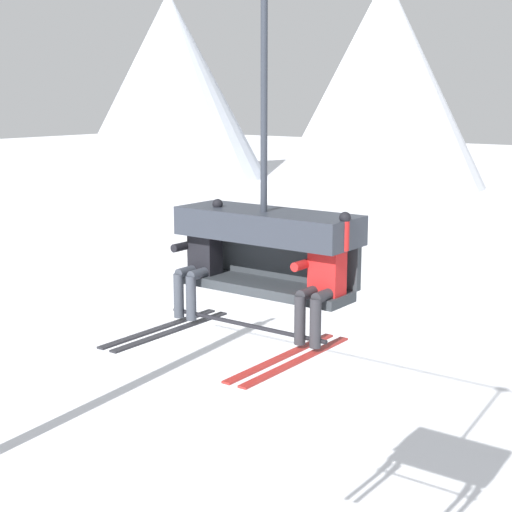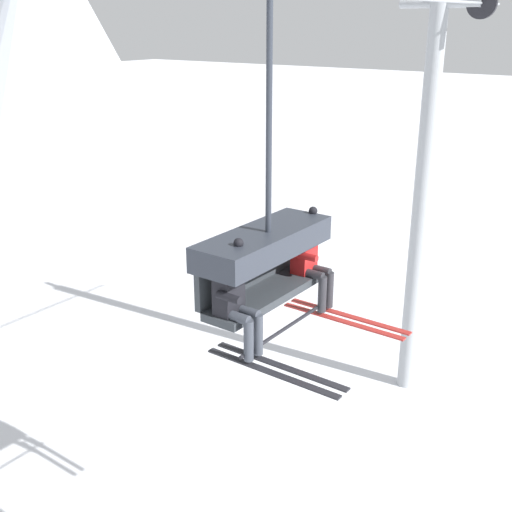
{
  "view_description": "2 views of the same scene",
  "coord_description": "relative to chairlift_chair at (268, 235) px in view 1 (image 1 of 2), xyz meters",
  "views": [
    {
      "loc": [
        5.11,
        -7.23,
        6.86
      ],
      "look_at": [
        0.22,
        -0.64,
        5.16
      ],
      "focal_mm": 55.0,
      "sensor_mm": 36.0,
      "label": 1
    },
    {
      "loc": [
        -5.41,
        -4.9,
        8.01
      ],
      "look_at": [
        0.33,
        -0.7,
        5.39
      ],
      "focal_mm": 45.0,
      "sensor_mm": 36.0,
      "label": 2
    }
  ],
  "objects": [
    {
      "name": "mountain_peak_central",
      "position": [
        -23.47,
        47.37,
        2.31
      ],
      "size": [
        15.74,
        15.74,
        15.47
      ],
      "color": "white",
      "rests_on": "ground_plane"
    },
    {
      "name": "skier_black",
      "position": [
        -0.78,
        -0.21,
        -0.31
      ],
      "size": [
        0.48,
        1.7,
        1.34
      ],
      "color": "black"
    },
    {
      "name": "skier_red",
      "position": [
        0.79,
        -0.21,
        -0.31
      ],
      "size": [
        0.48,
        1.7,
        1.34
      ],
      "color": "red"
    },
    {
      "name": "mountain_peak_west",
      "position": [
        -40.74,
        42.69,
        2.09
      ],
      "size": [
        16.03,
        16.03,
        15.04
      ],
      "color": "silver",
      "rests_on": "ground_plane"
    },
    {
      "name": "chairlift_chair",
      "position": [
        0.0,
        0.0,
        0.0
      ],
      "size": [
        1.98,
        0.74,
        3.83
      ],
      "color": "#33383D"
    }
  ]
}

